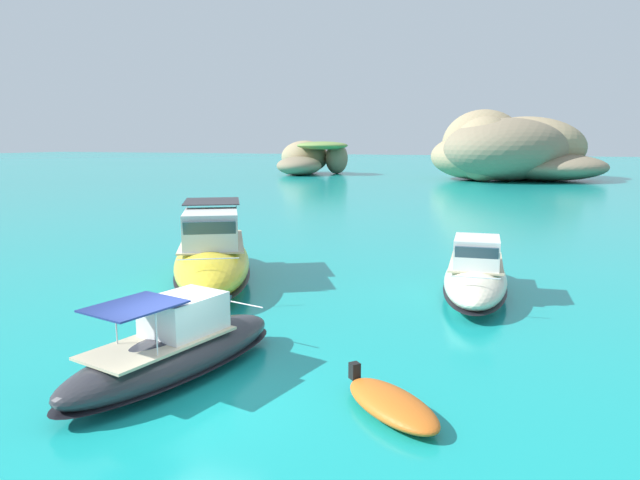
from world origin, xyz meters
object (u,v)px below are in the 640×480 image
(dinghy_tender, at_px, (392,404))
(islet_small, at_px, (310,158))
(motorboat_cream, at_px, (476,276))
(motorboat_yellow, at_px, (212,258))
(motorboat_charcoal, at_px, (176,350))
(islet_large, at_px, (508,151))

(dinghy_tender, bearing_deg, islet_small, 112.57)
(motorboat_cream, xyz_separation_m, motorboat_yellow, (-9.52, -1.46, 0.23))
(motorboat_charcoal, distance_m, motorboat_yellow, 8.86)
(islet_small, height_order, motorboat_cream, islet_small)
(motorboat_yellow, bearing_deg, islet_large, 83.20)
(motorboat_yellow, bearing_deg, motorboat_charcoal, -64.32)
(motorboat_yellow, xyz_separation_m, dinghy_tender, (8.86, -8.12, -0.71))
(islet_large, distance_m, motorboat_charcoal, 72.36)
(motorboat_cream, relative_size, motorboat_yellow, 0.76)
(islet_large, xyz_separation_m, dinghy_tender, (1.20, -72.32, -3.63))
(motorboat_charcoal, relative_size, motorboat_yellow, 0.68)
(islet_large, relative_size, motorboat_charcoal, 4.63)
(islet_small, height_order, motorboat_charcoal, islet_small)
(motorboat_cream, height_order, motorboat_yellow, motorboat_yellow)
(islet_small, distance_m, motorboat_charcoal, 79.82)
(motorboat_cream, bearing_deg, motorboat_yellow, -171.26)
(islet_large, height_order, islet_small, islet_large)
(islet_large, distance_m, islet_small, 30.35)
(islet_large, relative_size, motorboat_yellow, 3.13)
(islet_small, distance_m, motorboat_yellow, 71.02)
(motorboat_yellow, height_order, dinghy_tender, motorboat_yellow)
(islet_small, bearing_deg, motorboat_charcoal, -70.73)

